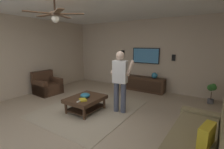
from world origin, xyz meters
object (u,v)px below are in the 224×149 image
remote_white (79,101)px  ceiling_fan (55,15)px  vase_round (155,76)px  tv (146,56)px  wall_speaker_left (174,58)px  bowl (85,95)px  book (83,100)px  wall_speaker_right (123,53)px  potted_plant_short (212,90)px  armchair (47,86)px  person_standing (120,78)px  media_console (142,84)px  coffee_table (86,101)px

remote_white → ceiling_fan: size_ratio=0.13×
vase_round → tv: bearing=60.9°
tv → wall_speaker_left: tv is taller
wall_speaker_left → ceiling_fan: (-3.73, 1.62, 1.08)m
bowl → book: 0.24m
wall_speaker_right → potted_plant_short: bearing=-97.1°
armchair → wall_speaker_left: wall_speaker_left is taller
bowl → ceiling_fan: (-0.78, 0.03, 1.95)m
person_standing → wall_speaker_right: person_standing is taller
media_console → book: size_ratio=7.73×
bowl → ceiling_fan: 2.10m
coffee_table → ceiling_fan: 2.26m
person_standing → wall_speaker_left: person_standing is taller
armchair → remote_white: size_ratio=5.76×
potted_plant_short → remote_white: (-2.86, 2.76, -0.04)m
bowl → tv: bearing=-10.6°
coffee_table → armchair: bearing=79.5°
person_standing → remote_white: (-0.82, 0.71, -0.52)m
media_console → vase_round: size_ratio=7.73×
potted_plant_short → wall_speaker_left: bearing=71.8°
potted_plant_short → vase_round: vase_round is taller
tv → book: size_ratio=4.90×
media_console → potted_plant_short: potted_plant_short is taller
tv → bowl: size_ratio=4.08×
media_console → bowl: bearing=-11.5°
potted_plant_short → bowl: (-2.53, 2.86, 0.01)m
tv → potted_plant_short: (-0.40, -2.31, -0.91)m
potted_plant_short → media_console: bearing=86.0°
potted_plant_short → ceiling_fan: ceiling_fan is taller
remote_white → vase_round: bearing=-17.5°
media_console → tv: 1.11m
tv → coffee_table: bearing=-10.8°
bowl → vase_round: vase_round is taller
tv → wall_speaker_left: size_ratio=4.90×
bowl → vase_round: (2.68, -1.02, 0.20)m
wall_speaker_right → media_console: bearing=-103.9°
armchair → wall_speaker_left: (2.51, -3.87, 1.05)m
media_console → ceiling_fan: 4.12m
armchair → tv: 3.92m
person_standing → armchair: bearing=80.7°
potted_plant_short → wall_speaker_right: bearing=82.9°
armchair → coffee_table: armchair is taller
book → ceiling_fan: ceiling_fan is taller
coffee_table → person_standing: size_ratio=0.61×
person_standing → book: person_standing is taller
vase_round → ceiling_fan: (-3.46, 1.05, 1.75)m
media_console → wall_speaker_left: 1.50m
media_console → wall_speaker_left: bearing=103.7°
potted_plant_short → wall_speaker_right: 3.51m
potted_plant_short → person_standing: bearing=134.8°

